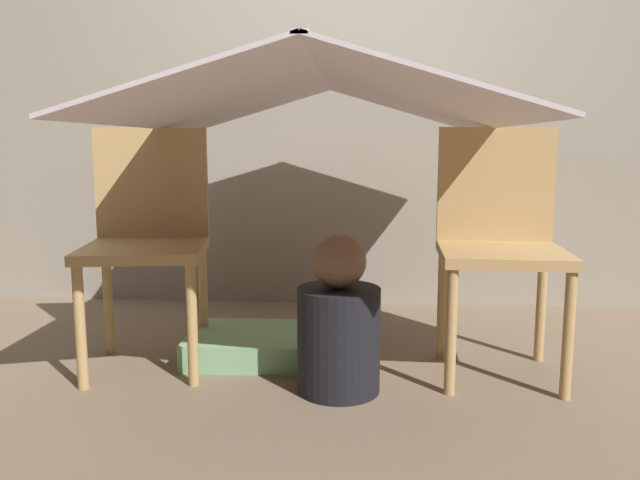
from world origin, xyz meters
TOP-DOWN VIEW (x-y plane):
  - ground_plane at (0.00, 0.00)m, footprint 8.80×8.80m
  - wall_back at (0.00, 1.12)m, footprint 7.00×0.05m
  - chair_left at (-0.64, 0.16)m, footprint 0.48×0.48m
  - chair_right at (0.63, 0.16)m, footprint 0.44×0.44m
  - sheet_canopy at (0.00, 0.09)m, footprint 1.26×1.45m
  - person_front at (0.07, -0.08)m, footprint 0.27×0.27m
  - floor_cushion at (-0.27, 0.23)m, footprint 0.48×0.38m

SIDE VIEW (x-z plane):
  - ground_plane at x=0.00m, z-range 0.00..0.00m
  - floor_cushion at x=-0.27m, z-range 0.00..0.10m
  - person_front at x=0.07m, z-range -0.04..0.49m
  - chair_left at x=-0.64m, z-range 0.05..0.93m
  - chair_right at x=0.63m, z-range 0.05..0.93m
  - sheet_canopy at x=0.00m, z-range 0.87..1.07m
  - wall_back at x=0.00m, z-range 0.00..2.50m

